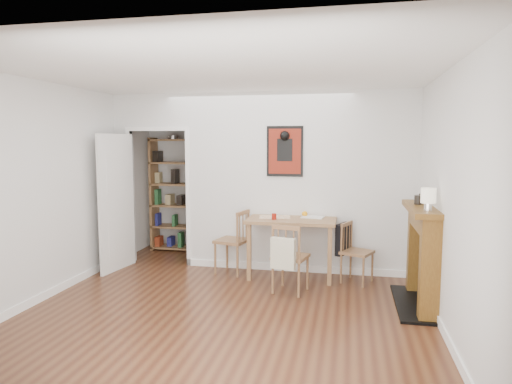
% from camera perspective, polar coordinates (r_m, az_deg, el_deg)
% --- Properties ---
extents(ground, '(5.20, 5.20, 0.00)m').
position_cam_1_polar(ground, '(5.63, -2.60, -13.29)').
color(ground, brown).
rests_on(ground, ground).
extents(room_shell, '(5.20, 5.20, 5.20)m').
position_cam_1_polar(room_shell, '(6.62, 1.03, 1.20)').
color(room_shell, silver).
rests_on(room_shell, ground).
extents(dining_table, '(1.22, 0.77, 0.83)m').
position_cam_1_polar(dining_table, '(6.39, 4.50, -4.15)').
color(dining_table, '#916843').
rests_on(dining_table, ground).
extents(chair_left, '(0.55, 0.55, 0.92)m').
position_cam_1_polar(chair_left, '(6.60, -3.03, -6.19)').
color(chair_left, '#916343').
rests_on(chair_left, ground).
extents(chair_right, '(0.57, 0.53, 0.81)m').
position_cam_1_polar(chair_right, '(6.30, 12.36, -7.30)').
color(chair_right, '#916343').
rests_on(chair_right, ground).
extents(chair_front, '(0.53, 0.57, 0.88)m').
position_cam_1_polar(chair_front, '(5.78, 4.29, -8.14)').
color(chair_front, '#916343').
rests_on(chair_front, ground).
extents(bookshelf, '(0.82, 0.33, 1.96)m').
position_cam_1_polar(bookshelf, '(8.05, -10.09, -0.37)').
color(bookshelf, '#916843').
rests_on(bookshelf, ground).
extents(fireplace, '(0.45, 1.25, 1.16)m').
position_cam_1_polar(fireplace, '(5.60, 20.18, -7.20)').
color(fireplace, brown).
rests_on(fireplace, ground).
extents(red_glass, '(0.07, 0.07, 0.08)m').
position_cam_1_polar(red_glass, '(6.24, 2.28, -3.07)').
color(red_glass, maroon).
rests_on(red_glass, dining_table).
extents(orange_fruit, '(0.08, 0.08, 0.08)m').
position_cam_1_polar(orange_fruit, '(6.51, 6.11, -2.74)').
color(orange_fruit, orange).
rests_on(orange_fruit, dining_table).
extents(placemat, '(0.48, 0.40, 0.00)m').
position_cam_1_polar(placemat, '(6.45, 2.35, -3.13)').
color(placemat, beige).
rests_on(placemat, dining_table).
extents(notebook, '(0.33, 0.27, 0.01)m').
position_cam_1_polar(notebook, '(6.44, 7.11, -3.13)').
color(notebook, white).
rests_on(notebook, dining_table).
extents(mantel_lamp, '(0.16, 0.16, 0.25)m').
position_cam_1_polar(mantel_lamp, '(5.08, 20.75, -0.59)').
color(mantel_lamp, silver).
rests_on(mantel_lamp, fireplace).
extents(ceramic_jar_a, '(0.09, 0.09, 0.11)m').
position_cam_1_polar(ceramic_jar_a, '(5.63, 19.61, -0.92)').
color(ceramic_jar_a, black).
rests_on(ceramic_jar_a, fireplace).
extents(ceramic_jar_b, '(0.08, 0.08, 0.10)m').
position_cam_1_polar(ceramic_jar_b, '(5.85, 20.06, -0.71)').
color(ceramic_jar_b, black).
rests_on(ceramic_jar_b, fireplace).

